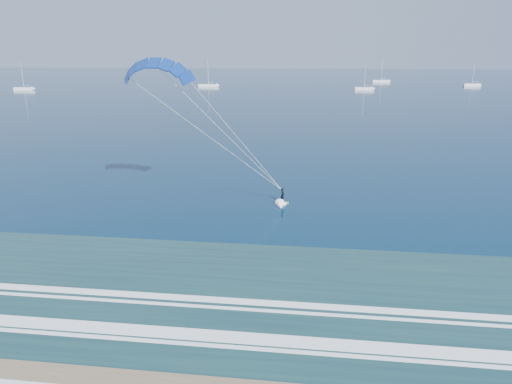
{
  "coord_description": "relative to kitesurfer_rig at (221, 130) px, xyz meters",
  "views": [
    {
      "loc": [
        9.49,
        -17.09,
        15.99
      ],
      "look_at": [
        4.34,
        25.36,
        2.81
      ],
      "focal_mm": 32.0,
      "sensor_mm": 36.0,
      "label": 1
    }
  ],
  "objects": [
    {
      "name": "sailboat_2",
      "position": [
        31.47,
        162.37,
        -7.74
      ],
      "size": [
        7.95,
        2.4,
        11.14
      ],
      "color": "white",
      "rests_on": "ground"
    },
    {
      "name": "kitesurfer_rig",
      "position": [
        0.0,
        0.0,
        0.0
      ],
      "size": [
        17.6,
        7.02,
        16.52
      ],
      "color": "#83D118",
      "rests_on": "ground"
    },
    {
      "name": "sailboat_3",
      "position": [
        46.26,
        217.67,
        -7.73
      ],
      "size": [
        9.15,
        2.4,
        12.38
      ],
      "color": "white",
      "rests_on": "ground"
    },
    {
      "name": "sailboat_1",
      "position": [
        -40.25,
        172.83,
        -7.73
      ],
      "size": [
        9.46,
        2.4,
        12.88
      ],
      "color": "white",
      "rests_on": "ground"
    },
    {
      "name": "sailboat_4",
      "position": [
        85.83,
        192.22,
        -7.75
      ],
      "size": [
        7.57,
        2.4,
        10.49
      ],
      "color": "white",
      "rests_on": "ground"
    },
    {
      "name": "sailboat_0",
      "position": [
        -115.22,
        143.32,
        -7.74
      ],
      "size": [
        8.65,
        2.4,
        11.77
      ],
      "color": "white",
      "rests_on": "ground"
    }
  ]
}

